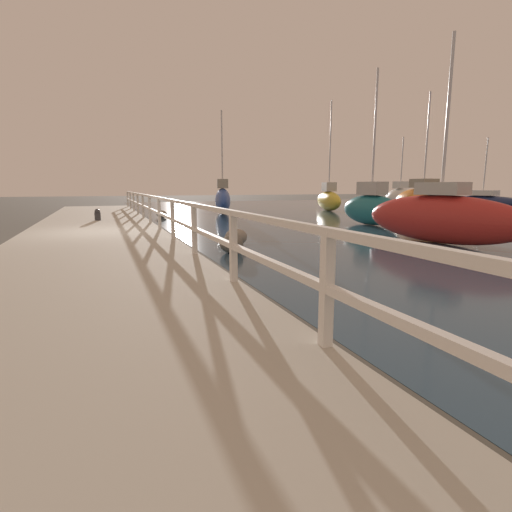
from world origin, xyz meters
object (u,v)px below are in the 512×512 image
sailboat_yellow (329,199)px  sailboat_white (400,197)px  sailboat_blue (223,199)px  sailboat_orange (423,201)px  sailboat_navy (482,202)px  sailboat_teal (371,207)px  sailboat_red (440,217)px  mooring_bollard (98,215)px

sailboat_yellow → sailboat_white: (7.15, 1.15, 0.06)m
sailboat_yellow → sailboat_blue: bearing=-166.5°
sailboat_orange → sailboat_white: bearing=60.0°
sailboat_navy → sailboat_teal: bearing=-168.4°
sailboat_navy → sailboat_orange: bearing=-172.3°
sailboat_teal → sailboat_white: (10.92, 10.83, 0.06)m
sailboat_red → sailboat_navy: 20.58m
mooring_bollard → sailboat_teal: sailboat_teal is taller
sailboat_blue → sailboat_yellow: bearing=13.4°
sailboat_blue → sailboat_white: 14.78m
sailboat_yellow → sailboat_blue: sailboat_yellow is taller
mooring_bollard → sailboat_teal: bearing=-18.9°
sailboat_teal → sailboat_navy: (14.91, 6.79, -0.20)m
mooring_bollard → sailboat_red: (9.54, -9.25, 0.29)m
sailboat_yellow → sailboat_teal: sailboat_yellow is taller
sailboat_yellow → sailboat_teal: (-3.77, -9.69, 0.00)m
sailboat_red → sailboat_orange: bearing=40.1°
sailboat_teal → sailboat_red: bearing=-109.8°
mooring_bollard → sailboat_yellow: 16.07m
mooring_bollard → sailboat_yellow: size_ratio=0.07×
sailboat_yellow → sailboat_white: sailboat_yellow is taller
sailboat_orange → sailboat_navy: size_ratio=1.16×
sailboat_blue → sailboat_orange: bearing=-17.3°
sailboat_orange → sailboat_navy: bearing=23.2°
sailboat_yellow → sailboat_orange: bearing=-53.1°
sailboat_blue → sailboat_navy: (18.74, -3.08, -0.30)m
sailboat_yellow → sailboat_navy: (11.14, -2.89, -0.20)m
sailboat_yellow → sailboat_red: 16.05m
sailboat_teal → sailboat_white: 15.38m
sailboat_yellow → sailboat_red: size_ratio=1.24×
sailboat_yellow → sailboat_teal: bearing=-96.3°
mooring_bollard → sailboat_teal: size_ratio=0.08×
sailboat_red → sailboat_yellow: bearing=61.8°
sailboat_white → sailboat_navy: size_ratio=0.92×
mooring_bollard → sailboat_navy: 26.27m
sailboat_orange → sailboat_navy: (8.66, 3.26, -0.30)m
mooring_bollard → sailboat_blue: (7.36, 6.05, 0.39)m
sailboat_navy → mooring_bollard: bearing=173.6°
mooring_bollard → sailboat_white: 23.19m
mooring_bollard → sailboat_orange: size_ratio=0.07×
mooring_bollard → sailboat_blue: sailboat_blue is taller
sailboat_red → sailboat_navy: size_ratio=1.01×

